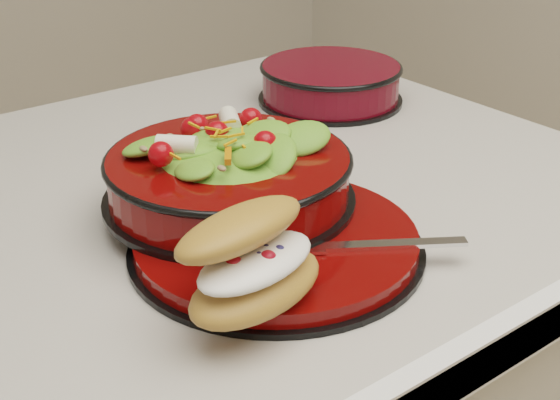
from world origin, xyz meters
TOP-DOWN VIEW (x-y plane):
  - dinner_plate at (0.14, -0.15)m, footprint 0.28×0.28m
  - salad_bowl at (0.15, -0.07)m, footprint 0.25×0.25m
  - croissant at (0.06, -0.23)m, footprint 0.14×0.11m
  - fork at (0.19, -0.23)m, footprint 0.15×0.11m
  - extra_bowl at (0.46, 0.13)m, footprint 0.21×0.21m

SIDE VIEW (x-z plane):
  - dinner_plate at x=0.14m, z-range 0.90..0.92m
  - fork at x=0.19m, z-range 0.92..0.92m
  - extra_bowl at x=0.46m, z-range 0.90..0.96m
  - croissant at x=0.06m, z-range 0.92..1.00m
  - salad_bowl at x=0.15m, z-range 0.91..1.01m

